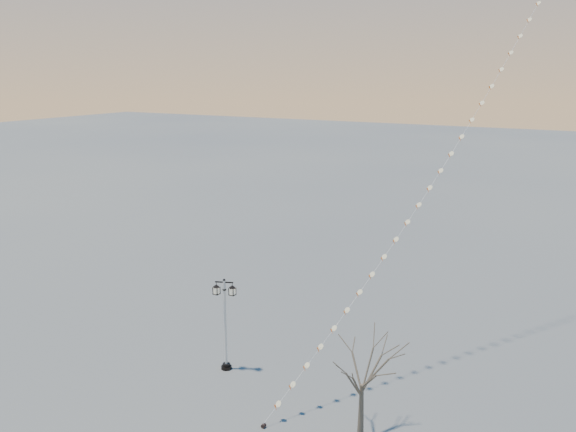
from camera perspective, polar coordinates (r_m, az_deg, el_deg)
The scene contains 4 objects.
ground at distance 28.93m, azimuth -3.88°, elevation -18.03°, with size 300.00×300.00×0.00m, color #5B5E5C.
street_lamp at distance 31.39m, azimuth -5.97°, elevation -9.75°, with size 1.21×0.72×4.97m.
bare_tree at distance 25.89m, azimuth 7.05°, elevation -14.33°, with size 2.67×2.67×4.42m.
kite_train at distance 35.62m, azimuth 19.02°, elevation 15.08°, with size 11.95×30.80×33.23m.
Camera 1 is at (13.51, -20.59, 15.18)m, focal length 37.53 mm.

